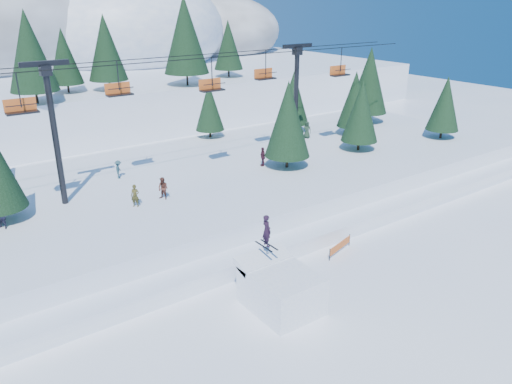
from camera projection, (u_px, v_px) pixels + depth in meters
ground at (318, 305)px, 29.07m from camera, size 160.00×160.00×0.00m
mid_shelf at (176, 193)px, 42.26m from camera, size 70.00×22.00×2.50m
berm at (242, 245)px, 34.94m from camera, size 70.00×6.00×1.10m
jump_kicker at (280, 287)px, 28.46m from camera, size 3.39×4.62×5.24m
chairlift at (184, 96)px, 40.07m from camera, size 46.00×3.21×10.28m
conifer_stand at (177, 126)px, 41.28m from camera, size 62.87×18.02×9.00m
distant_skiers at (179, 169)px, 41.57m from camera, size 32.22×7.99×1.82m
banner_near at (340, 246)px, 34.79m from camera, size 2.75×0.85×0.90m
banner_far at (352, 220)px, 38.81m from camera, size 2.82×0.52×0.90m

